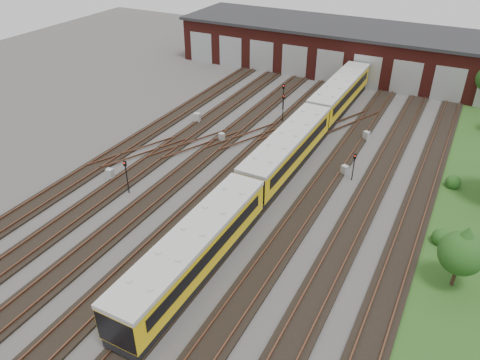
% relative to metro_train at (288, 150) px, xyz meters
% --- Properties ---
extents(ground, '(120.00, 120.00, 0.00)m').
position_rel_metro_train_xyz_m(ground, '(-2.00, -9.87, -1.97)').
color(ground, '#423F3D').
rests_on(ground, ground).
extents(track_network, '(30.40, 70.00, 0.33)m').
position_rel_metro_train_xyz_m(track_network, '(-2.17, -9.28, -1.86)').
color(track_network, black).
rests_on(track_network, ground).
extents(maintenance_shed, '(51.00, 12.50, 6.35)m').
position_rel_metro_train_xyz_m(maintenance_shed, '(-2.01, 30.10, 1.24)').
color(maintenance_shed, '#531914').
rests_on(maintenance_shed, ground).
extents(metro_train, '(2.86, 47.47, 3.20)m').
position_rel_metro_train_xyz_m(metro_train, '(0.00, 0.00, 0.00)').
color(metro_train, black).
rests_on(metro_train, ground).
extents(signal_mast_0, '(0.27, 0.25, 3.13)m').
position_rel_metro_train_xyz_m(signal_mast_0, '(-10.42, -10.12, 0.03)').
color(signal_mast_0, black).
rests_on(signal_mast_0, ground).
extents(signal_mast_1, '(0.29, 0.27, 3.29)m').
position_rel_metro_train_xyz_m(signal_mast_1, '(-4.40, 9.39, 0.13)').
color(signal_mast_1, black).
rests_on(signal_mast_1, ground).
extents(signal_mast_2, '(0.30, 0.28, 3.12)m').
position_rel_metro_train_xyz_m(signal_mast_2, '(-5.84, 12.83, 0.05)').
color(signal_mast_2, black).
rests_on(signal_mast_2, ground).
extents(signal_mast_3, '(0.25, 0.23, 2.65)m').
position_rel_metro_train_xyz_m(signal_mast_3, '(6.01, 0.78, -0.25)').
color(signal_mast_3, black).
rests_on(signal_mast_3, ground).
extents(relay_cabinet_0, '(0.66, 0.57, 1.02)m').
position_rel_metro_train_xyz_m(relay_cabinet_0, '(-13.35, -9.08, -1.46)').
color(relay_cabinet_0, '#A9AAAE').
rests_on(relay_cabinet_0, ground).
extents(relay_cabinet_1, '(0.78, 0.69, 1.12)m').
position_rel_metro_train_xyz_m(relay_cabinet_1, '(-12.86, 4.90, -1.40)').
color(relay_cabinet_1, '#A9AAAE').
rests_on(relay_cabinet_1, ground).
extents(relay_cabinet_2, '(0.68, 0.62, 0.93)m').
position_rel_metro_train_xyz_m(relay_cabinet_2, '(-8.13, 2.11, -1.50)').
color(relay_cabinet_2, '#A9AAAE').
rests_on(relay_cabinet_2, ground).
extents(relay_cabinet_3, '(0.72, 0.67, 0.98)m').
position_rel_metro_train_xyz_m(relay_cabinet_3, '(5.09, 9.26, -1.48)').
color(relay_cabinet_3, '#A9AAAE').
rests_on(relay_cabinet_3, ground).
extents(relay_cabinet_4, '(0.72, 0.67, 0.95)m').
position_rel_metro_train_xyz_m(relay_cabinet_4, '(5.14, 1.35, -1.49)').
color(relay_cabinet_4, '#A9AAAE').
rests_on(relay_cabinet_4, ground).
extents(tree_3, '(2.88, 2.88, 4.77)m').
position_rel_metro_train_xyz_m(tree_3, '(15.55, -9.17, 1.10)').
color(tree_3, '#342017').
rests_on(tree_3, ground).
extents(bush_0, '(1.35, 1.35, 1.35)m').
position_rel_metro_train_xyz_m(bush_0, '(14.26, -4.92, -1.29)').
color(bush_0, '#1E4513').
rests_on(bush_0, ground).
extents(bush_1, '(1.32, 1.32, 1.32)m').
position_rel_metro_train_xyz_m(bush_1, '(14.16, 3.71, -1.31)').
color(bush_1, '#1E4513').
rests_on(bush_1, ground).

